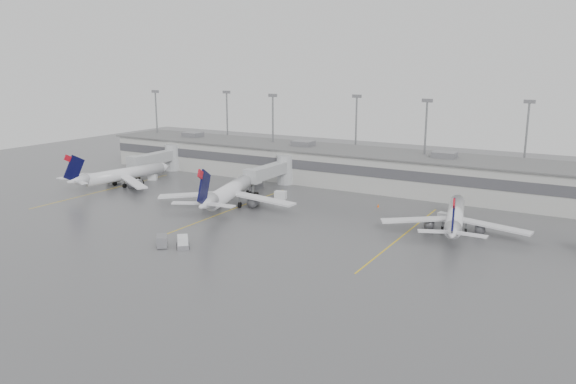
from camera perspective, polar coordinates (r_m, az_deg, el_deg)
The scene contains 18 objects.
ground at distance 83.25m, azimuth -5.52°, elevation -6.95°, with size 260.00×260.00×0.00m, color #505053.
terminal at distance 132.03m, azimuth 9.18°, elevation 2.29°, with size 152.00×17.00×9.45m.
light_masts at distance 136.19m, azimuth 10.18°, elevation 5.92°, with size 142.40×8.00×20.60m.
jet_bridge_left at distance 150.96m, azimuth -12.70°, elevation 3.36°, with size 4.00×17.20×7.00m.
jet_bridge_right at distance 130.07m, azimuth -1.25°, elevation 2.16°, with size 4.00×17.20×7.00m.
stand_markings at distance 102.72m, azimuth 2.26°, elevation -3.01°, with size 105.25×40.00×0.01m.
jet_far_left at distance 136.76m, azimuth -16.63°, elevation 1.73°, with size 25.18×28.43×9.24m.
jet_mid_left at distance 113.15m, azimuth -5.93°, elevation 0.12°, with size 27.59×31.36×10.38m.
jet_mid_right at distance 99.57m, azimuth 16.60°, elevation -2.41°, with size 24.22×27.42×8.97m.
baggage_tug at distance 89.60m, azimuth -10.64°, elevation -5.15°, with size 3.34×3.44×1.92m.
baggage_cart at distance 90.74m, azimuth -12.68°, elevation -4.88°, with size 3.10×3.19×1.82m.
gse_uld_a at distance 142.88m, azimuth -13.60°, elevation 1.50°, with size 2.12×1.42×1.50m, color white.
gse_uld_b at distance 119.26m, azimuth -0.76°, elevation -0.31°, with size 2.42×1.61×1.72m, color white.
gse_uld_c at distance 106.63m, azimuth 15.60°, elevation -2.46°, with size 2.21×1.47×1.56m, color white.
gse_loader at distance 129.61m, azimuth -3.25°, elevation 0.77°, with size 1.83×2.92×1.83m, color slate.
cone_a at distance 146.44m, azimuth -15.29°, elevation 1.52°, with size 0.44×0.44×0.70m, color #FF5C05.
cone_b at distance 120.41m, azimuth -6.73°, elevation -0.55°, with size 0.38×0.38×0.60m, color #FF5C05.
cone_c at distance 114.18m, azimuth 9.14°, elevation -1.35°, with size 0.44×0.44×0.69m, color #FF5C05.
Camera 1 is at (45.86, -63.45, 28.30)m, focal length 35.00 mm.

